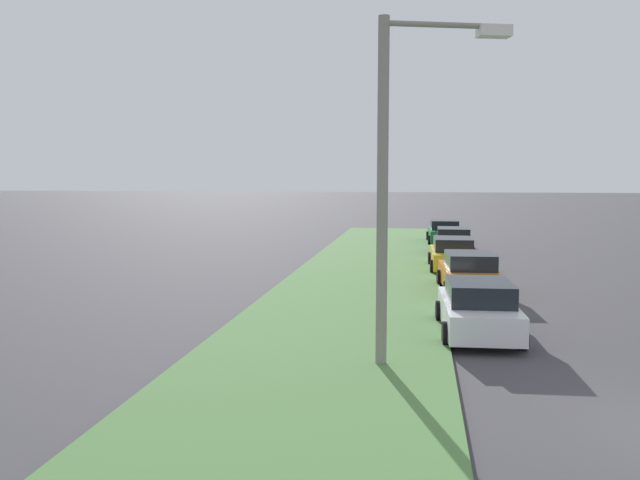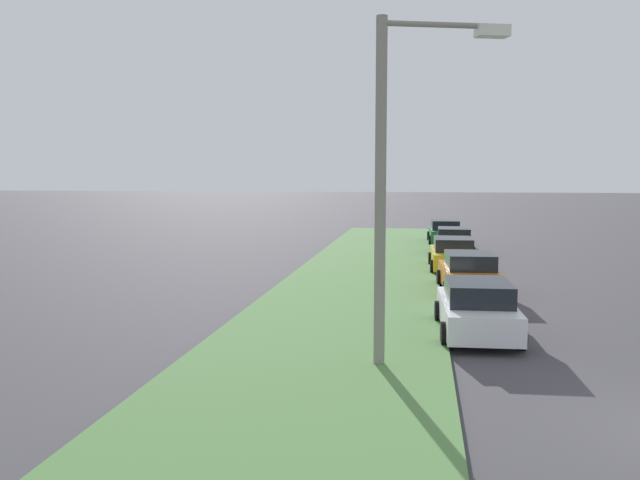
# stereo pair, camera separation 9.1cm
# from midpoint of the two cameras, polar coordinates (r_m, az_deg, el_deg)

# --- Properties ---
(grass_median) EXTENTS (60.00, 6.00, 0.12)m
(grass_median) POSITION_cam_midpoint_polar(r_m,az_deg,el_deg) (21.43, 2.50, -5.55)
(grass_median) COLOR #517F42
(grass_median) RESTS_ON ground
(parked_car_white) EXTENTS (4.36, 2.14, 1.47)m
(parked_car_white) POSITION_cam_midpoint_polar(r_m,az_deg,el_deg) (17.93, 13.47, -5.78)
(parked_car_white) COLOR silver
(parked_car_white) RESTS_ON ground
(parked_car_orange) EXTENTS (4.40, 2.21, 1.47)m
(parked_car_orange) POSITION_cam_midpoint_polar(r_m,az_deg,el_deg) (24.18, 12.77, -2.82)
(parked_car_orange) COLOR orange
(parked_car_orange) RESTS_ON ground
(parked_car_yellow) EXTENTS (4.33, 2.08, 1.47)m
(parked_car_yellow) POSITION_cam_midpoint_polar(r_m,az_deg,el_deg) (29.72, 11.41, -1.23)
(parked_car_yellow) COLOR gold
(parked_car_yellow) RESTS_ON ground
(parked_car_black) EXTENTS (4.32, 2.07, 1.47)m
(parked_car_black) POSITION_cam_midpoint_polar(r_m,az_deg,el_deg) (35.21, 11.47, -0.18)
(parked_car_black) COLOR black
(parked_car_black) RESTS_ON ground
(parked_car_green) EXTENTS (4.34, 2.10, 1.47)m
(parked_car_green) POSITION_cam_midpoint_polar(r_m,az_deg,el_deg) (41.08, 10.73, 0.66)
(parked_car_green) COLOR #1E6B38
(parked_car_green) RESTS_ON ground
(streetlight) EXTENTS (1.07, 2.81, 7.50)m
(streetlight) POSITION_cam_midpoint_polar(r_m,az_deg,el_deg) (14.29, 6.80, 6.29)
(streetlight) COLOR gray
(streetlight) RESTS_ON ground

